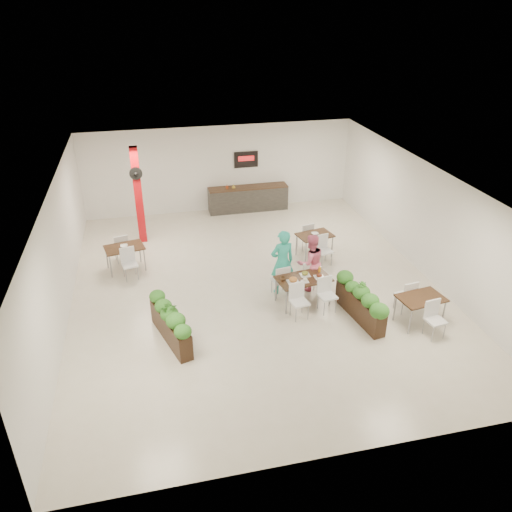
# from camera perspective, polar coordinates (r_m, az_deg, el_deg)

# --- Properties ---
(ground) EXTENTS (12.00, 12.00, 0.00)m
(ground) POSITION_cam_1_polar(r_m,az_deg,el_deg) (14.12, -0.05, -3.58)
(ground) COLOR beige
(ground) RESTS_ON ground
(room_shell) EXTENTS (10.10, 12.10, 3.22)m
(room_shell) POSITION_cam_1_polar(r_m,az_deg,el_deg) (13.19, -0.06, 3.90)
(room_shell) COLOR white
(room_shell) RESTS_ON ground
(red_column) EXTENTS (0.40, 0.41, 3.20)m
(red_column) POSITION_cam_1_polar(r_m,az_deg,el_deg) (16.57, -13.30, 6.85)
(red_column) COLOR #B10B11
(red_column) RESTS_ON ground
(service_counter) EXTENTS (3.00, 0.64, 2.20)m
(service_counter) POSITION_cam_1_polar(r_m,az_deg,el_deg) (19.08, -0.92, 6.65)
(service_counter) COLOR #282624
(service_counter) RESTS_ON ground
(main_table) EXTENTS (1.51, 1.79, 0.92)m
(main_table) POSITION_cam_1_polar(r_m,az_deg,el_deg) (13.17, 5.40, -2.97)
(main_table) COLOR black
(main_table) RESTS_ON ground
(diner_man) EXTENTS (0.74, 0.54, 1.86)m
(diner_man) POSITION_cam_1_polar(r_m,az_deg,el_deg) (13.47, 3.03, -0.70)
(diner_man) COLOR #29B39D
(diner_man) RESTS_ON ground
(diner_woman) EXTENTS (0.89, 0.74, 1.65)m
(diner_woman) POSITION_cam_1_polar(r_m,az_deg,el_deg) (13.74, 6.23, -0.74)
(diner_woman) COLOR pink
(diner_woman) RESTS_ON ground
(planter_left) EXTENTS (0.87, 1.95, 1.06)m
(planter_left) POSITION_cam_1_polar(r_m,az_deg,el_deg) (11.97, -9.79, -7.40)
(planter_left) COLOR black
(planter_left) RESTS_ON ground
(planter_right) EXTENTS (0.63, 1.98, 1.05)m
(planter_right) POSITION_cam_1_polar(r_m,az_deg,el_deg) (12.84, 11.85, -5.06)
(planter_right) COLOR black
(planter_right) RESTS_ON ground
(side_table_a) EXTENTS (1.24, 1.67, 0.92)m
(side_table_a) POSITION_cam_1_polar(r_m,az_deg,el_deg) (15.23, -14.78, 0.58)
(side_table_a) COLOR black
(side_table_a) RESTS_ON ground
(side_table_b) EXTENTS (1.19, 1.67, 0.92)m
(side_table_b) POSITION_cam_1_polar(r_m,az_deg,el_deg) (15.61, 6.72, 2.02)
(side_table_b) COLOR black
(side_table_b) RESTS_ON ground
(side_table_c) EXTENTS (1.21, 1.66, 0.92)m
(side_table_c) POSITION_cam_1_polar(r_m,az_deg,el_deg) (12.98, 18.30, -5.01)
(side_table_c) COLOR black
(side_table_c) RESTS_ON ground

